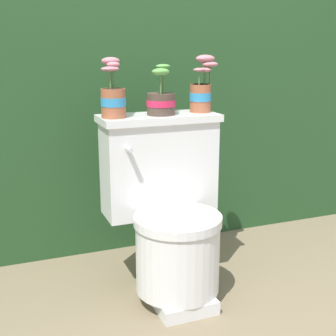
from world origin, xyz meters
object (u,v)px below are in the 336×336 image
object	(u,v)px
potted_plant_left	(113,97)
potted_plant_midleft	(161,99)
toilet	(168,210)
potted_plant_middle	(202,90)

from	to	relation	value
potted_plant_left	potted_plant_midleft	world-z (taller)	potted_plant_left
toilet	potted_plant_midleft	bearing A→B (deg)	86.83
toilet	potted_plant_midleft	xyz separation A→B (m)	(0.01, 0.10, 0.46)
toilet	potted_plant_left	size ratio (longest dim) A/B	3.18
toilet	potted_plant_midleft	size ratio (longest dim) A/B	3.63
potted_plant_left	toilet	bearing A→B (deg)	-25.80
potted_plant_left	potted_plant_middle	bearing A→B (deg)	3.17
potted_plant_left	potted_plant_midleft	xyz separation A→B (m)	(0.21, 0.00, -0.02)
potted_plant_midleft	potted_plant_middle	size ratio (longest dim) A/B	0.85
toilet	potted_plant_middle	xyz separation A→B (m)	(0.20, 0.12, 0.49)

